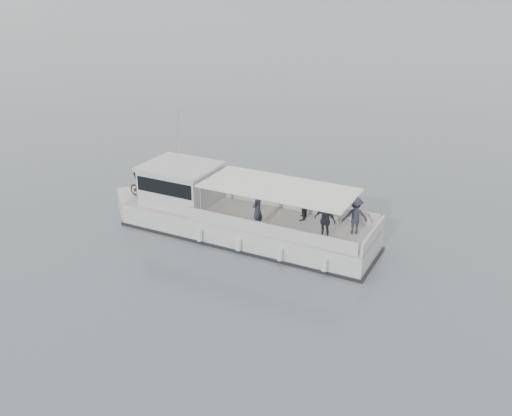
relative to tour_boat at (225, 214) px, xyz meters
The scene contains 2 objects.
ground 5.10m from the tour_boat, 156.87° to the right, with size 1400.00×1400.00×0.00m, color slate.
tour_boat is the anchor object (origin of this frame).
Camera 1 is at (19.34, -17.84, 11.91)m, focal length 40.00 mm.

